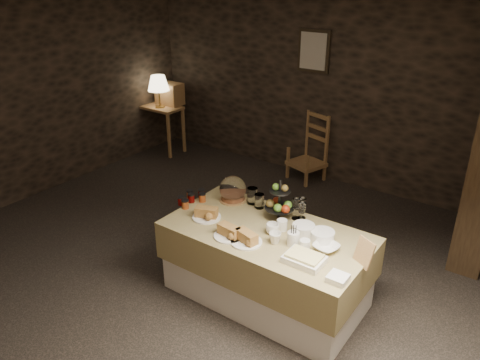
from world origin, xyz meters
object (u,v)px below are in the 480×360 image
Objects in this scene: fruit_stand at (280,204)px; chair at (309,150)px; table_lamp at (158,83)px; wine_rack at (170,94)px; console_table at (161,114)px; buffet_table at (266,259)px.

chair is at bearing 111.29° from fruit_stand.
table_lamp is 0.68× the size of chair.
chair is (2.39, 0.25, -0.50)m from wine_rack.
console_table is 1.78× the size of wine_rack.
table_lamp reaches higher than chair.
buffet_table is 3.57× the size of table_lamp.
fruit_stand is at bearing -29.64° from console_table.
console_table reaches higher than buffet_table.
fruit_stand is at bearing -29.35° from table_lamp.
buffet_table is 4.70× the size of fruit_stand.
wine_rack reaches higher than buffet_table.
chair is (2.39, 0.48, -0.71)m from table_lamp.
fruit_stand is (3.30, -2.09, -0.07)m from wine_rack.
buffet_table is 4.00m from table_lamp.
table_lamp is 2.54m from chair.
chair is at bearing 9.92° from console_table.
table_lamp is 3.80m from fruit_stand.
console_table is (-3.38, 2.15, 0.22)m from buffet_table.
console_table is 1.51× the size of table_lamp.
table_lamp reaches higher than wine_rack.
console_table is at bearing 150.36° from fruit_stand.
fruit_stand reaches higher than chair.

